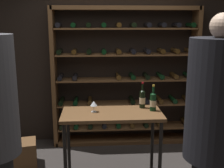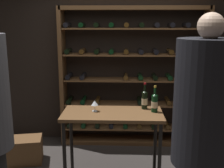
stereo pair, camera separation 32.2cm
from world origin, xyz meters
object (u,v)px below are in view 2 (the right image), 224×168
object	(u,v)px
wine_bottle_gold_foil	(145,99)
wine_glass_stemmed_right	(95,103)
wine_crate	(25,150)
wine_bottle_black_capsule	(155,102)
person_guest_khaki	(203,133)
wine_rack	(133,77)
tasting_table	(112,121)

from	to	relation	value
wine_bottle_gold_foil	wine_glass_stemmed_right	distance (m)	0.63
wine_crate	wine_bottle_black_capsule	world-z (taller)	wine_bottle_black_capsule
wine_crate	wine_bottle_gold_foil	size ratio (longest dim) A/B	1.43
wine_crate	wine_bottle_black_capsule	xyz separation A→B (m)	(1.77, -0.36, 0.83)
person_guest_khaki	wine_rack	bearing A→B (deg)	-159.07
wine_glass_stemmed_right	wine_bottle_black_capsule	bearing A→B (deg)	0.31
tasting_table	wine_bottle_black_capsule	distance (m)	0.56
wine_bottle_black_capsule	wine_bottle_gold_foil	xyz separation A→B (m)	(-0.11, 0.12, 0.00)
wine_rack	wine_bottle_gold_foil	xyz separation A→B (m)	(0.11, -0.97, -0.09)
wine_crate	wine_bottle_gold_foil	xyz separation A→B (m)	(1.66, -0.24, 0.83)
wine_bottle_black_capsule	wine_bottle_gold_foil	distance (m)	0.16
tasting_table	wine_glass_stemmed_right	distance (m)	0.30
wine_crate	wine_rack	bearing A→B (deg)	25.27
wine_glass_stemmed_right	person_guest_khaki	bearing A→B (deg)	-52.09
wine_crate	wine_glass_stemmed_right	distance (m)	1.37
wine_bottle_black_capsule	person_guest_khaki	bearing A→B (deg)	-79.54
person_guest_khaki	wine_glass_stemmed_right	world-z (taller)	person_guest_khaki
wine_rack	person_guest_khaki	bearing A→B (deg)	-79.06
wine_crate	wine_bottle_black_capsule	distance (m)	1.99
wine_bottle_black_capsule	wine_glass_stemmed_right	size ratio (longest dim) A/B	2.40
person_guest_khaki	wine_bottle_black_capsule	bearing A→B (deg)	-159.55
person_guest_khaki	wine_bottle_gold_foil	size ratio (longest dim) A/B	6.04
person_guest_khaki	wine_glass_stemmed_right	xyz separation A→B (m)	(-0.95, 1.22, -0.14)
person_guest_khaki	tasting_table	bearing A→B (deg)	-138.18
wine_rack	wine_glass_stemmed_right	size ratio (longest dim) A/B	16.91
tasting_table	wine_crate	size ratio (longest dim) A/B	2.52
wine_rack	person_guest_khaki	distance (m)	2.36
wine_rack	person_guest_khaki	world-z (taller)	wine_rack
person_guest_khaki	wine_bottle_black_capsule	distance (m)	1.25
wine_crate	wine_bottle_gold_foil	distance (m)	1.87
person_guest_khaki	wine_bottle_gold_foil	distance (m)	1.40
tasting_table	person_guest_khaki	xyz separation A→B (m)	(0.73, -1.18, 0.34)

